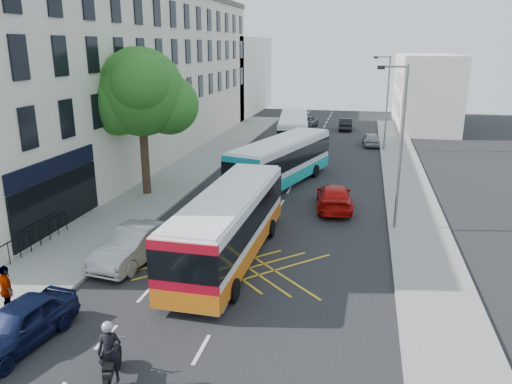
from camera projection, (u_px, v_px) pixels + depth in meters
The scene contains 21 objects.
ground at pixel (201, 350), 15.35m from camera, with size 120.00×120.00×0.00m, color black.
pavement_left at pixel (147, 194), 31.12m from camera, with size 5.00×70.00×0.15m, color gray.
pavement_right at pixel (414, 211), 27.86m from camera, with size 3.00×70.00×0.15m, color gray.
terrace_main at pixel (127, 75), 39.25m from camera, with size 8.30×45.00×13.50m.
terrace_far at pixel (229, 75), 68.33m from camera, with size 8.00×20.00×10.00m, color silver.
building_right at pixel (425, 91), 56.95m from camera, with size 6.00×18.00×8.00m, color silver.
street_tree at pixel (140, 93), 29.33m from camera, with size 6.30×5.70×8.80m.
lamp_near at pixel (399, 140), 24.03m from camera, with size 1.45×0.15×8.00m.
lamp_far at pixel (386, 98), 42.77m from camera, with size 1.45×0.15×8.00m.
railings at pixel (30, 240), 22.10m from camera, with size 0.08×5.60×1.14m, color black, non-canonical shape.
bus_near at pixel (229, 225), 21.43m from camera, with size 2.88×10.85×3.03m.
bus_mid at pixel (281, 161), 33.02m from camera, with size 5.49×11.16×3.06m.
bus_far at pixel (293, 131), 44.68m from camera, with size 3.74×10.83×2.98m.
motorbike at pixel (110, 356), 13.50m from camera, with size 0.86×2.17×1.98m.
parked_car_blue at pixel (19, 324), 15.43m from camera, with size 1.67×4.14×1.41m, color #0D1434.
parked_car_silver at pixel (133, 245), 21.39m from camera, with size 1.62×4.65×1.53m, color #9C9EA3.
red_hatchback at pixel (334, 197), 28.41m from camera, with size 1.95×4.81×1.40m, color #B90C07.
distant_car_grey at pixel (306, 122), 56.64m from camera, with size 1.98×4.30×1.20m, color #47494F.
distant_car_silver at pixel (371, 139), 46.20m from camera, with size 1.47×3.65×1.24m, color #94979B.
distant_car_dark at pixel (346, 124), 54.81m from camera, with size 1.38×3.96×1.31m, color black.
pedestrian_far at pixel (7, 290), 16.85m from camera, with size 1.04×0.44×1.78m, color gray.
Camera 1 is at (4.49, -12.68, 9.01)m, focal length 35.00 mm.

